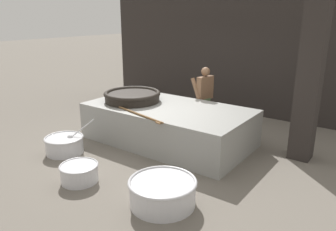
# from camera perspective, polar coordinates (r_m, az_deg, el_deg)

# --- Properties ---
(ground_plane) EXTENTS (60.00, 60.00, 0.00)m
(ground_plane) POSITION_cam_1_polar(r_m,az_deg,el_deg) (7.14, 0.00, -4.52)
(ground_plane) COLOR slate
(back_wall) EXTENTS (8.20, 0.24, 3.63)m
(back_wall) POSITION_cam_1_polar(r_m,az_deg,el_deg) (9.31, 11.39, 11.79)
(back_wall) COLOR #2D2826
(back_wall) RESTS_ON ground_plane
(support_pillar) EXTENTS (0.39, 0.39, 3.63)m
(support_pillar) POSITION_cam_1_polar(r_m,az_deg,el_deg) (6.39, 23.75, 8.34)
(support_pillar) COLOR #2D2826
(support_pillar) RESTS_ON ground_plane
(hearth_platform) EXTENTS (3.45, 1.85, 0.79)m
(hearth_platform) POSITION_cam_1_polar(r_m,az_deg,el_deg) (7.00, 0.00, -1.53)
(hearth_platform) COLOR gray
(hearth_platform) RESTS_ON ground_plane
(giant_wok_near) EXTENTS (1.26, 1.26, 0.23)m
(giant_wok_near) POSITION_cam_1_polar(r_m,az_deg,el_deg) (7.33, -6.23, 3.41)
(giant_wok_near) COLOR black
(giant_wok_near) RESTS_ON hearth_platform
(stirring_paddle) EXTENTS (1.37, 0.38, 0.04)m
(stirring_paddle) POSITION_cam_1_polar(r_m,az_deg,el_deg) (6.27, -4.83, 0.10)
(stirring_paddle) COLOR brown
(stirring_paddle) RESTS_ON hearth_platform
(cook) EXTENTS (0.40, 0.58, 1.49)m
(cook) POSITION_cam_1_polar(r_m,az_deg,el_deg) (7.77, 6.38, 3.41)
(cook) COLOR brown
(cook) RESTS_ON ground_plane
(prep_bowl_vegetables) EXTENTS (0.76, 0.89, 0.65)m
(prep_bowl_vegetables) POSITION_cam_1_polar(r_m,az_deg,el_deg) (6.82, -17.57, -4.74)
(prep_bowl_vegetables) COLOR silver
(prep_bowl_vegetables) RESTS_ON ground_plane
(prep_bowl_meat) EXTENTS (1.00, 1.00, 0.38)m
(prep_bowl_meat) POSITION_cam_1_polar(r_m,az_deg,el_deg) (4.83, -0.95, -13.04)
(prep_bowl_meat) COLOR silver
(prep_bowl_meat) RESTS_ON ground_plane
(prep_bowl_extra) EXTENTS (0.64, 0.64, 0.30)m
(prep_bowl_extra) POSITION_cam_1_polar(r_m,az_deg,el_deg) (5.64, -15.19, -9.50)
(prep_bowl_extra) COLOR silver
(prep_bowl_extra) RESTS_ON ground_plane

